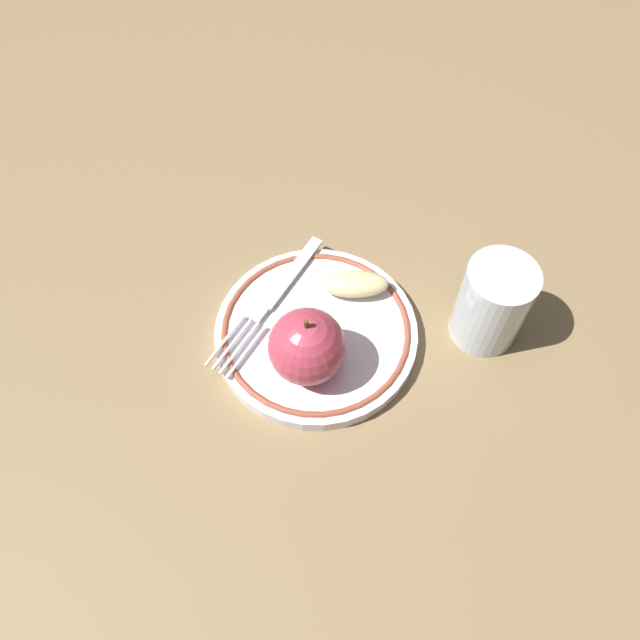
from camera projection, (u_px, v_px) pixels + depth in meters
name	position (u px, v px, depth m)	size (l,w,h in m)	color
ground_plane	(310.00, 344.00, 0.60)	(2.00, 2.00, 0.00)	olive
plate	(320.00, 336.00, 0.60)	(0.19, 0.19, 0.02)	white
apple_red_whole	(307.00, 347.00, 0.54)	(0.07, 0.07, 0.08)	#BC3C51
apple_slice_front	(358.00, 287.00, 0.60)	(0.07, 0.03, 0.02)	beige
fork	(273.00, 297.00, 0.61)	(0.18, 0.05, 0.00)	silver
drinking_glass	(492.00, 303.00, 0.57)	(0.06, 0.06, 0.09)	silver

